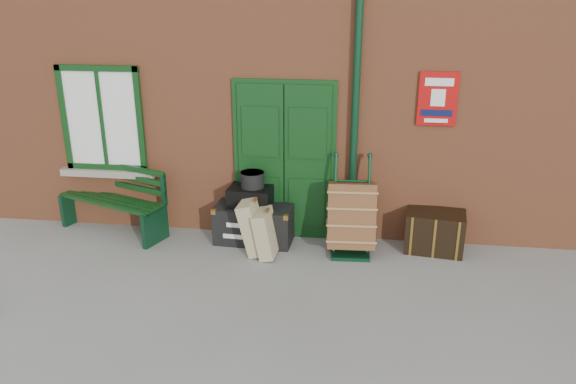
% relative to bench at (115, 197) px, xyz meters
% --- Properties ---
extents(ground, '(80.00, 80.00, 0.00)m').
position_rel_bench_xyz_m(ground, '(2.78, -1.33, -0.51)').
color(ground, gray).
rests_on(ground, ground).
extents(station_building, '(10.30, 4.30, 4.36)m').
position_rel_bench_xyz_m(station_building, '(2.78, 2.17, 1.65)').
color(station_building, '#A55835').
rests_on(station_building, ground).
extents(bench, '(1.73, 1.06, 1.02)m').
position_rel_bench_xyz_m(bench, '(0.00, 0.00, 0.00)').
color(bench, '#0E3612').
rests_on(bench, ground).
extents(houdini_trunk, '(1.11, 0.65, 0.54)m').
position_rel_bench_xyz_m(houdini_trunk, '(2.08, -0.09, -0.25)').
color(houdini_trunk, black).
rests_on(houdini_trunk, ground).
extents(strongbox, '(0.61, 0.46, 0.27)m').
position_rel_bench_xyz_m(strongbox, '(2.03, -0.09, 0.16)').
color(strongbox, black).
rests_on(strongbox, houdini_trunk).
extents(hatbox, '(0.34, 0.34, 0.21)m').
position_rel_bench_xyz_m(hatbox, '(2.06, -0.08, 0.40)').
color(hatbox, black).
rests_on(hatbox, strongbox).
extents(suitcase_back, '(0.41, 0.54, 0.75)m').
position_rel_bench_xyz_m(suitcase_back, '(2.14, -0.43, -0.14)').
color(suitcase_back, tan).
rests_on(suitcase_back, ground).
extents(suitcase_front, '(0.33, 0.48, 0.64)m').
position_rel_bench_xyz_m(suitcase_front, '(2.32, -0.53, -0.19)').
color(suitcase_front, tan).
rests_on(suitcase_front, ground).
extents(porter_trolley, '(0.67, 0.72, 1.31)m').
position_rel_bench_xyz_m(porter_trolley, '(3.44, -0.24, -0.01)').
color(porter_trolley, '#0C311B').
rests_on(porter_trolley, ground).
extents(dark_trunk, '(0.83, 0.60, 0.56)m').
position_rel_bench_xyz_m(dark_trunk, '(4.58, -0.08, -0.24)').
color(dark_trunk, black).
rests_on(dark_trunk, ground).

